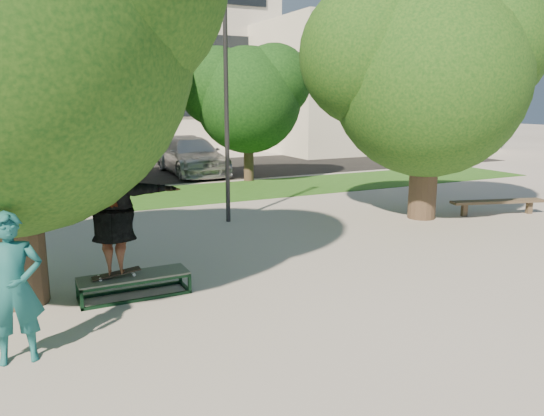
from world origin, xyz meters
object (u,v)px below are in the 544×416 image
lamppost (226,104)px  bench (498,203)px  bystander (14,288)px  tree_right (425,67)px  grind_box (134,285)px  car_grey (67,158)px  car_dark (56,164)px  car_silver_b (192,156)px

lamppost → bench: (7.23, -2.66, -2.79)m
lamppost → bystander: bearing=-130.8°
tree_right → bench: 4.46m
tree_right → lamppost: tree_right is taller
grind_box → car_grey: car_grey is taller
car_dark → car_grey: 2.15m
tree_right → bystander: tree_right is taller
tree_right → lamppost: 5.36m
grind_box → car_dark: size_ratio=0.36×
tree_right → car_grey: 15.35m
bystander → car_silver_b: 17.33m
lamppost → car_grey: 11.47m
tree_right → bench: tree_right is taller
car_grey → car_dark: bearing=-108.4°
lamppost → bench: 8.19m
bystander → bench: size_ratio=0.69×
car_dark → car_silver_b: size_ratio=0.90×
car_dark → car_grey: (0.61, 2.06, 0.00)m
tree_right → car_grey: (-7.92, 12.73, -3.27)m
grind_box → car_silver_b: size_ratio=0.33×
bystander → car_grey: bystander is taller
bystander → grind_box: bearing=45.7°
lamppost → car_dark: bearing=112.4°
grind_box → bystander: (-1.78, -1.61, 0.77)m
bench → grind_box: bearing=-153.9°
grind_box → car_dark: car_dark is taller
bench → car_grey: (-10.23, 13.47, 0.46)m
lamppost → car_dark: lamppost is taller
tree_right → car_dark: tree_right is taller
grind_box → bench: 10.89m
car_silver_b → bench: bearing=-65.6°
bystander → car_silver_b: bearing=68.4°
lamppost → bystander: 8.38m
bystander → car_grey: (2.28, 16.95, -0.14)m
grind_box → car_silver_b: (5.59, 14.08, 0.61)m
lamppost → grind_box: lamppost is taller
car_grey → car_silver_b: size_ratio=1.07×
grind_box → car_dark: (-0.11, 13.28, 0.63)m
car_silver_b → lamppost: bearing=-100.8°
bystander → car_dark: (1.67, 14.89, -0.14)m
bystander → car_dark: bystander is taller
bystander → car_silver_b: (7.37, 15.69, -0.16)m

